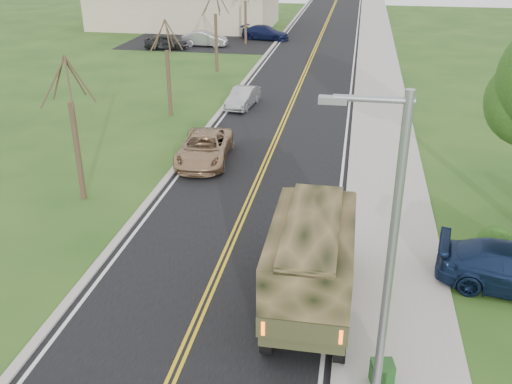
% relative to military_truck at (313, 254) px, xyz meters
% --- Properties ---
extents(road, '(8.00, 120.00, 0.01)m').
position_rel_military_truck_xyz_m(road, '(-3.20, 35.95, -1.85)').
color(road, black).
rests_on(road, ground).
extents(curb_right, '(0.30, 120.00, 0.12)m').
position_rel_military_truck_xyz_m(curb_right, '(0.95, 35.95, -1.79)').
color(curb_right, '#9E998E').
rests_on(curb_right, ground).
extents(sidewalk_right, '(3.20, 120.00, 0.10)m').
position_rel_military_truck_xyz_m(sidewalk_right, '(2.70, 35.95, -1.80)').
color(sidewalk_right, '#9E998E').
rests_on(sidewalk_right, ground).
extents(curb_left, '(0.30, 120.00, 0.10)m').
position_rel_military_truck_xyz_m(curb_left, '(-7.35, 35.95, -1.80)').
color(curb_left, '#9E998E').
rests_on(curb_left, ground).
extents(street_light, '(1.65, 0.22, 8.00)m').
position_rel_military_truck_xyz_m(street_light, '(1.70, -4.55, 2.58)').
color(street_light, gray).
rests_on(street_light, ground).
extents(bare_tree_a, '(1.93, 2.26, 6.08)m').
position_rel_military_truck_xyz_m(bare_tree_a, '(-10.20, 5.95, 0.77)').
color(bare_tree_a, '#38281C').
rests_on(bare_tree_a, ground).
extents(bare_tree_b, '(1.83, 2.14, 5.73)m').
position_rel_military_truck_xyz_m(bare_tree_b, '(-10.20, 17.95, 0.62)').
color(bare_tree_b, '#38281C').
rests_on(bare_tree_b, ground).
extents(bare_tree_c, '(2.04, 2.39, 6.42)m').
position_rel_military_truck_xyz_m(bare_tree_c, '(-10.20, 29.95, 0.92)').
color(bare_tree_c, '#38281C').
rests_on(bare_tree_c, ground).
extents(bare_tree_d, '(1.88, 2.20, 5.91)m').
position_rel_military_truck_xyz_m(bare_tree_d, '(-10.20, 41.95, 0.70)').
color(bare_tree_d, '#38281C').
rests_on(bare_tree_d, ground).
extents(commercial_building, '(25.50, 21.50, 5.65)m').
position_rel_military_truck_xyz_m(commercial_building, '(-19.18, 51.92, 0.83)').
color(commercial_building, tan).
rests_on(commercial_building, ground).
extents(military_truck, '(2.31, 6.50, 3.23)m').
position_rel_military_truck_xyz_m(military_truck, '(0.00, 0.00, 0.00)').
color(military_truck, black).
rests_on(military_truck, ground).
extents(suv_champagne, '(2.76, 5.24, 1.41)m').
position_rel_military_truck_xyz_m(suv_champagne, '(-6.20, 10.94, -1.15)').
color(suv_champagne, '#9C7958').
rests_on(suv_champagne, ground).
extents(sedan_silver, '(1.76, 3.89, 1.24)m').
position_rel_military_truck_xyz_m(sedan_silver, '(-6.19, 20.52, -1.23)').
color(sedan_silver, '#9D9EA2').
rests_on(sedan_silver, ground).
extents(utility_box_far, '(0.63, 0.55, 0.65)m').
position_rel_military_truck_xyz_m(utility_box_far, '(2.05, -3.01, -1.43)').
color(utility_box_far, '#1A4619').
rests_on(utility_box_far, sidewalk_right).
extents(lot_car_dark, '(4.20, 2.12, 1.37)m').
position_rel_military_truck_xyz_m(lot_car_dark, '(-17.07, 37.95, -1.17)').
color(lot_car_dark, black).
rests_on(lot_car_dark, ground).
extents(lot_car_silver, '(4.32, 1.52, 1.42)m').
position_rel_military_truck_xyz_m(lot_car_silver, '(-13.86, 40.05, -1.14)').
color(lot_car_silver, '#9E9DA2').
rests_on(lot_car_silver, ground).
extents(lot_car_navy, '(5.21, 2.98, 1.42)m').
position_rel_military_truck_xyz_m(lot_car_navy, '(-8.64, 44.58, -1.14)').
color(lot_car_navy, '#0F1538').
rests_on(lot_car_navy, ground).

